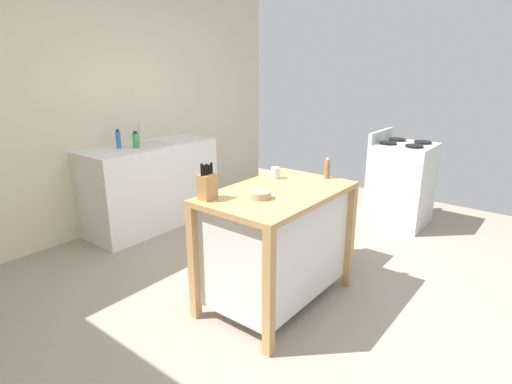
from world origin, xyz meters
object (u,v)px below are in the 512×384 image
(bottle_hand_soap, at_px, (136,140))
(bottle_spray_cleaner, at_px, (118,139))
(bowl_ceramic_small, at_px, (260,195))
(knife_block, at_px, (207,186))
(sink_faucet, at_px, (139,133))
(kitchen_island, at_px, (277,241))
(stove, at_px, (401,183))
(pepper_grinder, at_px, (327,168))
(trash_bin, at_px, (326,229))
(drinking_cup, at_px, (276,173))

(bottle_hand_soap, height_order, bottle_spray_cleaner, bottle_spray_cleaner)
(bowl_ceramic_small, bearing_deg, knife_block, 131.57)
(sink_faucet, height_order, bottle_hand_soap, sink_faucet)
(kitchen_island, bearing_deg, bottle_spray_cleaner, 87.07)
(kitchen_island, height_order, knife_block, knife_block)
(stove, bearing_deg, sink_faucet, 127.55)
(kitchen_island, distance_m, knife_block, 0.71)
(sink_faucet, bearing_deg, knife_block, -114.55)
(pepper_grinder, height_order, trash_bin, pepper_grinder)
(sink_faucet, relative_size, bottle_spray_cleaner, 1.13)
(sink_faucet, bearing_deg, pepper_grinder, -87.53)
(sink_faucet, xyz_separation_m, bottle_hand_soap, (-0.18, -0.19, -0.03))
(bottle_hand_soap, bearing_deg, stove, -47.27)
(bottle_hand_soap, bearing_deg, bowl_ceramic_small, -102.77)
(kitchen_island, bearing_deg, bottle_hand_soap, 83.33)
(knife_block, height_order, bottle_spray_cleaner, knife_block)
(bottle_hand_soap, bearing_deg, drinking_cup, -89.25)
(bowl_ceramic_small, distance_m, pepper_grinder, 0.74)
(pepper_grinder, bearing_deg, bowl_ceramic_small, 172.00)
(drinking_cup, distance_m, bottle_spray_cleaner, 1.89)
(drinking_cup, distance_m, trash_bin, 0.85)
(pepper_grinder, bearing_deg, trash_bin, 24.93)
(knife_block, relative_size, bowl_ceramic_small, 1.72)
(pepper_grinder, bearing_deg, sink_faucet, 92.47)
(kitchen_island, bearing_deg, drinking_cup, 38.77)
(sink_faucet, bearing_deg, bottle_spray_cleaner, -168.69)
(drinking_cup, distance_m, pepper_grinder, 0.41)
(drinking_cup, xyz_separation_m, trash_bin, (0.56, -0.17, -0.61))
(drinking_cup, xyz_separation_m, bottle_spray_cleaner, (-0.15, 1.88, 0.08))
(stove, bearing_deg, drinking_cup, 169.71)
(drinking_cup, height_order, trash_bin, drinking_cup)
(drinking_cup, bearing_deg, stove, -10.29)
(knife_block, distance_m, trash_bin, 1.44)
(drinking_cup, relative_size, bottle_hand_soap, 0.52)
(kitchen_island, xyz_separation_m, bowl_ceramic_small, (-0.22, -0.01, 0.42))
(stove, bearing_deg, kitchen_island, 176.15)
(drinking_cup, bearing_deg, bottle_hand_soap, 90.75)
(bowl_ceramic_small, relative_size, pepper_grinder, 0.88)
(trash_bin, bearing_deg, sink_faucet, 100.58)
(knife_block, distance_m, pepper_grinder, 1.03)
(drinking_cup, height_order, bottle_hand_soap, bottle_hand_soap)
(stove, bearing_deg, knife_block, 171.29)
(bowl_ceramic_small, xyz_separation_m, stove, (2.39, -0.14, -0.44))
(bowl_ceramic_small, height_order, pepper_grinder, pepper_grinder)
(kitchen_island, distance_m, pepper_grinder, 0.70)
(drinking_cup, distance_m, sink_faucet, 1.95)
(bowl_ceramic_small, xyz_separation_m, bottle_spray_cleaner, (0.32, 2.09, 0.10))
(bottle_hand_soap, xyz_separation_m, stove, (1.95, -2.11, -0.53))
(sink_faucet, bearing_deg, bottle_hand_soap, -134.85)
(trash_bin, bearing_deg, bottle_hand_soap, 106.72)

